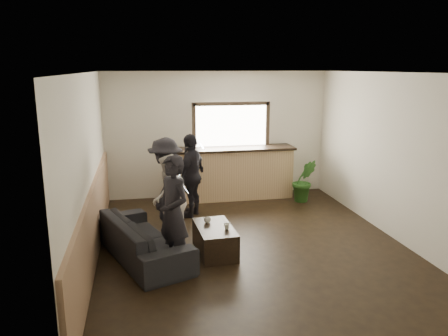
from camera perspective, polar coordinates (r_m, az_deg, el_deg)
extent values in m
cube|color=black|center=(7.39, 3.41, -9.93)|extent=(5.00, 6.00, 0.01)
cube|color=silver|center=(6.80, 3.74, 12.34)|extent=(5.00, 6.00, 0.01)
cube|color=beige|center=(9.85, -0.85, 4.39)|extent=(5.00, 0.01, 2.80)
cube|color=beige|center=(4.24, 13.94, -7.76)|extent=(5.00, 0.01, 2.80)
cube|color=beige|center=(6.79, -17.31, -0.16)|extent=(0.01, 6.00, 2.80)
cube|color=beige|center=(7.96, 21.26, 1.43)|extent=(0.01, 6.00, 2.80)
cube|color=tan|center=(7.02, -16.60, -6.92)|extent=(0.06, 5.90, 1.10)
cube|color=tan|center=(9.76, 1.23, -0.77)|extent=(2.60, 0.60, 1.10)
cube|color=black|center=(9.64, 1.25, 2.55)|extent=(2.70, 0.68, 0.05)
cube|color=white|center=(9.84, 0.91, 5.56)|extent=(1.60, 0.06, 0.90)
cube|color=#3F3326|center=(9.76, 0.96, 8.39)|extent=(1.72, 0.08, 0.08)
cube|color=#3F3326|center=(9.67, -3.94, 5.40)|extent=(0.08, 0.08, 1.06)
cube|color=#3F3326|center=(10.02, 5.68, 5.63)|extent=(0.08, 0.08, 1.06)
imported|color=black|center=(6.92, -10.57, -8.98)|extent=(1.54, 2.29, 0.62)
cube|color=black|center=(6.99, -1.20, -9.35)|extent=(0.60, 1.01, 0.44)
imported|color=silver|center=(7.07, -2.19, -6.83)|extent=(0.14, 0.14, 0.09)
imported|color=silver|center=(6.80, 0.37, -7.62)|extent=(0.10, 0.10, 0.09)
imported|color=#2D6623|center=(9.66, 10.42, -1.63)|extent=(0.55, 0.46, 0.94)
imported|color=black|center=(6.35, -6.63, -5.81)|extent=(0.65, 0.73, 1.68)
cube|color=black|center=(6.38, -5.07, -2.93)|extent=(0.12, 0.11, 0.12)
cube|color=silver|center=(6.37, -5.06, -2.91)|extent=(0.10, 0.09, 0.11)
imported|color=#B2AAA0|center=(7.19, -7.18, -4.23)|extent=(0.70, 0.83, 1.51)
cube|color=black|center=(7.09, -5.48, -2.07)|extent=(0.10, 0.09, 0.12)
cube|color=silver|center=(7.09, -5.47, -2.05)|extent=(0.09, 0.08, 0.11)
imported|color=black|center=(7.88, -7.58, -2.10)|extent=(0.89, 1.21, 1.67)
cube|color=black|center=(7.79, -6.05, -0.61)|extent=(0.11, 0.09, 0.12)
cube|color=silver|center=(7.78, -6.04, -0.59)|extent=(0.09, 0.08, 0.11)
imported|color=black|center=(8.53, -4.24, -0.97)|extent=(0.85, 1.03, 1.64)
cube|color=black|center=(8.32, -2.94, 2.87)|extent=(0.12, 0.11, 0.12)
cube|color=silver|center=(8.31, -2.93, 2.89)|extent=(0.10, 0.09, 0.11)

